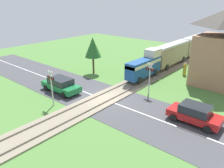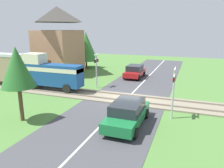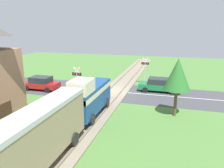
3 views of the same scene
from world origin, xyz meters
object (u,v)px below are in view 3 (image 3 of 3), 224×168
at_px(train, 13,157).
at_px(car_near_crossing, 160,85).
at_px(crossing_signal_east_approach, 77,79).
at_px(pedestrian_by_station, 17,131).
at_px(car_far_side, 41,83).
at_px(crossing_signal_west_approach, 145,68).

bearing_deg(train, car_near_crossing, -105.11).
distance_m(crossing_signal_east_approach, pedestrian_by_station, 8.12).
distance_m(train, pedestrian_by_station, 4.97).
xyz_separation_m(train, pedestrian_by_station, (2.97, -3.81, -1.15)).
relative_size(train, crossing_signal_east_approach, 6.85).
relative_size(car_near_crossing, pedestrian_by_station, 2.75).
bearing_deg(car_far_side, pedestrian_by_station, 116.52).
height_order(train, crossing_signal_east_approach, train).
bearing_deg(train, car_far_side, -60.11).
xyz_separation_m(car_far_side, pedestrian_by_station, (-5.18, 10.38, -0.03)).
relative_size(car_far_side, crossing_signal_west_approach, 1.20).
xyz_separation_m(car_far_side, crossing_signal_east_approach, (-5.51, 2.38, 1.33)).
xyz_separation_m(car_near_crossing, pedestrian_by_station, (7.58, 13.26, -0.03)).
bearing_deg(pedestrian_by_station, crossing_signal_west_approach, -109.74).
bearing_deg(crossing_signal_east_approach, car_far_side, -23.38).
distance_m(crossing_signal_west_approach, crossing_signal_east_approach, 9.29).
bearing_deg(crossing_signal_west_approach, car_far_side, 26.00).
bearing_deg(crossing_signal_west_approach, pedestrian_by_station, 70.26).
distance_m(car_near_crossing, pedestrian_by_station, 15.27).
xyz_separation_m(train, crossing_signal_east_approach, (2.64, -11.80, 0.22)).
bearing_deg(crossing_signal_east_approach, train, 102.60).
height_order(train, car_far_side, train).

